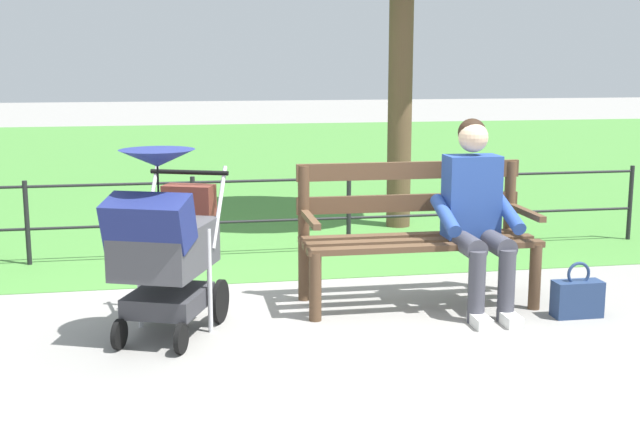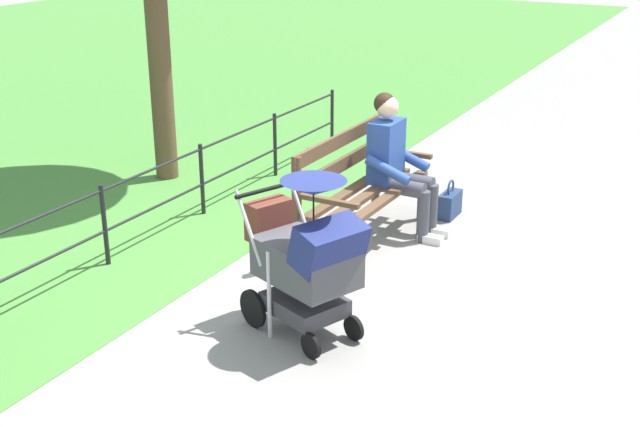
{
  "view_description": "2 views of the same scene",
  "coord_description": "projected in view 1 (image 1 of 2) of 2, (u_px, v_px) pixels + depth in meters",
  "views": [
    {
      "loc": [
        0.87,
        5.25,
        1.65
      ],
      "look_at": [
        -0.08,
        0.14,
        0.69
      ],
      "focal_mm": 46.49,
      "sensor_mm": 36.0,
      "label": 1
    },
    {
      "loc": [
        5.32,
        2.82,
        2.84
      ],
      "look_at": [
        0.25,
        0.08,
        0.64
      ],
      "focal_mm": 45.98,
      "sensor_mm": 36.0,
      "label": 2
    }
  ],
  "objects": [
    {
      "name": "handbag",
      "position": [
        577.0,
        298.0,
        5.41
      ],
      "size": [
        0.32,
        0.14,
        0.37
      ],
      "color": "navy",
      "rests_on": "ground"
    },
    {
      "name": "stroller",
      "position": [
        165.0,
        241.0,
        4.94
      ],
      "size": [
        0.78,
        1.0,
        1.15
      ],
      "color": "black",
      "rests_on": "ground"
    },
    {
      "name": "park_bench",
      "position": [
        415.0,
        227.0,
        5.69
      ],
      "size": [
        1.61,
        0.62,
        0.96
      ],
      "color": "brown",
      "rests_on": "ground"
    },
    {
      "name": "person_on_bench",
      "position": [
        477.0,
        210.0,
        5.51
      ],
      "size": [
        0.53,
        0.74,
        1.28
      ],
      "color": "#42424C",
      "rests_on": "ground"
    },
    {
      "name": "ground_plane",
      "position": [
        305.0,
        312.0,
        5.53
      ],
      "size": [
        60.0,
        60.0,
        0.0
      ],
      "primitive_type": "plane",
      "color": "gray"
    },
    {
      "name": "grass_lawn",
      "position": [
        220.0,
        160.0,
        14.04
      ],
      "size": [
        40.0,
        16.0,
        0.01
      ],
      "primitive_type": "cube",
      "color": "#478438",
      "rests_on": "ground"
    },
    {
      "name": "park_fence",
      "position": [
        272.0,
        207.0,
        7.1
      ],
      "size": [
        6.76,
        0.04,
        0.7
      ],
      "color": "black",
      "rests_on": "ground"
    }
  ]
}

